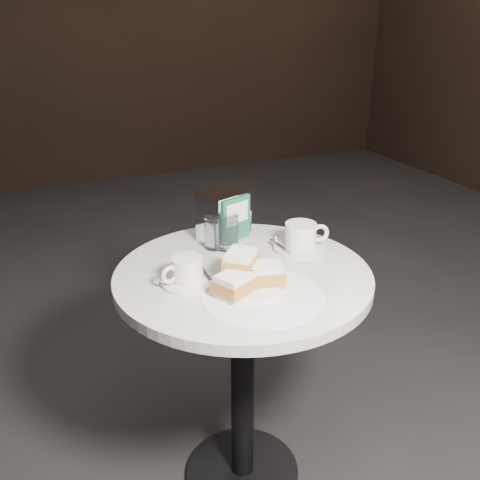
% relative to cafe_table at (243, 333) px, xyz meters
% --- Properties ---
extents(ground, '(7.00, 7.00, 0.00)m').
position_rel_cafe_table_xyz_m(ground, '(0.00, 0.00, -0.55)').
color(ground, black).
rests_on(ground, ground).
extents(cafe_table, '(0.70, 0.70, 0.74)m').
position_rel_cafe_table_xyz_m(cafe_table, '(0.00, 0.00, 0.00)').
color(cafe_table, black).
rests_on(cafe_table, ground).
extents(sugar_spill, '(0.33, 0.33, 0.00)m').
position_rel_cafe_table_xyz_m(sugar_spill, '(-0.01, -0.14, 0.20)').
color(sugar_spill, white).
rests_on(sugar_spill, cafe_table).
extents(beignet_plate, '(0.21, 0.21, 0.09)m').
position_rel_cafe_table_xyz_m(beignet_plate, '(-0.03, -0.09, 0.23)').
color(beignet_plate, white).
rests_on(beignet_plate, cafe_table).
extents(coffee_cup_left, '(0.17, 0.17, 0.07)m').
position_rel_cafe_table_xyz_m(coffee_cup_left, '(-0.16, -0.01, 0.23)').
color(coffee_cup_left, white).
rests_on(coffee_cup_left, cafe_table).
extents(coffee_cup_right, '(0.19, 0.19, 0.08)m').
position_rel_cafe_table_xyz_m(coffee_cup_right, '(0.22, 0.07, 0.23)').
color(coffee_cup_right, silver).
rests_on(coffee_cup_right, cafe_table).
extents(water_glass_left, '(0.07, 0.07, 0.10)m').
position_rel_cafe_table_xyz_m(water_glass_left, '(-0.01, 0.18, 0.25)').
color(water_glass_left, silver).
rests_on(water_glass_left, cafe_table).
extents(water_glass_right, '(0.08, 0.08, 0.10)m').
position_rel_cafe_table_xyz_m(water_glass_right, '(0.02, 0.16, 0.25)').
color(water_glass_right, white).
rests_on(water_glass_right, cafe_table).
extents(napkin_dispenser, '(0.16, 0.15, 0.16)m').
position_rel_cafe_table_xyz_m(napkin_dispenser, '(0.03, 0.22, 0.28)').
color(napkin_dispenser, white).
rests_on(napkin_dispenser, cafe_table).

